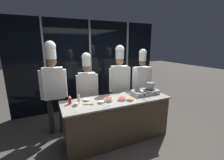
{
  "coord_description": "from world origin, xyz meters",
  "views": [
    {
      "loc": [
        -1.28,
        -2.61,
        2.0
      ],
      "look_at": [
        0.0,
        0.25,
        1.25
      ],
      "focal_mm": 24.0,
      "sensor_mm": 36.0,
      "label": 1
    }
  ],
  "objects_px": {
    "prep_bowl_bell_pepper": "(122,98)",
    "chef_sous": "(87,85)",
    "prep_bowl_noodles": "(101,102)",
    "serving_spoon_solid": "(108,106)",
    "stock_pot": "(150,86)",
    "prep_bowl_carrots": "(130,99)",
    "serving_spoon_slotted": "(90,104)",
    "chef_head": "(53,81)",
    "prep_bowl_onion": "(76,104)",
    "chef_line": "(119,78)",
    "squeeze_bottle_oil": "(79,99)",
    "portable_stove": "(145,92)",
    "prep_bowl_garlic": "(86,100)",
    "squeeze_bottle_chili": "(70,100)",
    "frying_pan": "(140,90)",
    "chef_pastry": "(142,79)",
    "prep_bowl_chili_flakes": "(109,99)"
  },
  "relations": [
    {
      "from": "prep_bowl_bell_pepper",
      "to": "chef_sous",
      "type": "distance_m",
      "value": 0.97
    },
    {
      "from": "prep_bowl_noodles",
      "to": "serving_spoon_solid",
      "type": "bearing_deg",
      "value": -70.27
    },
    {
      "from": "stock_pot",
      "to": "prep_bowl_carrots",
      "type": "relative_size",
      "value": 1.45
    },
    {
      "from": "serving_spoon_slotted",
      "to": "chef_head",
      "type": "xyz_separation_m",
      "value": [
        -0.57,
        0.82,
        0.31
      ]
    },
    {
      "from": "prep_bowl_onion",
      "to": "chef_line",
      "type": "height_order",
      "value": "chef_line"
    },
    {
      "from": "prep_bowl_bell_pepper",
      "to": "squeeze_bottle_oil",
      "type": "bearing_deg",
      "value": 167.47
    },
    {
      "from": "portable_stove",
      "to": "serving_spoon_solid",
      "type": "height_order",
      "value": "portable_stove"
    },
    {
      "from": "prep_bowl_garlic",
      "to": "chef_sous",
      "type": "xyz_separation_m",
      "value": [
        0.17,
        0.56,
        0.15
      ]
    },
    {
      "from": "squeeze_bottle_chili",
      "to": "chef_sous",
      "type": "height_order",
      "value": "chef_sous"
    },
    {
      "from": "serving_spoon_solid",
      "to": "chef_head",
      "type": "xyz_separation_m",
      "value": [
        -0.86,
        1.01,
        0.31
      ]
    },
    {
      "from": "frying_pan",
      "to": "chef_pastry",
      "type": "height_order",
      "value": "chef_pastry"
    },
    {
      "from": "serving_spoon_slotted",
      "to": "chef_head",
      "type": "bearing_deg",
      "value": 124.92
    },
    {
      "from": "stock_pot",
      "to": "serving_spoon_solid",
      "type": "relative_size",
      "value": 0.94
    },
    {
      "from": "stock_pot",
      "to": "prep_bowl_onion",
      "type": "distance_m",
      "value": 1.7
    },
    {
      "from": "squeeze_bottle_chili",
      "to": "serving_spoon_solid",
      "type": "distance_m",
      "value": 0.74
    },
    {
      "from": "chef_line",
      "to": "prep_bowl_carrots",
      "type": "bearing_deg",
      "value": 86.78
    },
    {
      "from": "prep_bowl_noodles",
      "to": "frying_pan",
      "type": "bearing_deg",
      "value": 4.85
    },
    {
      "from": "frying_pan",
      "to": "prep_bowl_noodles",
      "type": "height_order",
      "value": "frying_pan"
    },
    {
      "from": "squeeze_bottle_oil",
      "to": "prep_bowl_garlic",
      "type": "distance_m",
      "value": 0.2
    },
    {
      "from": "portable_stove",
      "to": "squeeze_bottle_chili",
      "type": "bearing_deg",
      "value": 176.15
    },
    {
      "from": "squeeze_bottle_chili",
      "to": "prep_bowl_bell_pepper",
      "type": "relative_size",
      "value": 0.97
    },
    {
      "from": "squeeze_bottle_chili",
      "to": "chef_sous",
      "type": "xyz_separation_m",
      "value": [
        0.5,
        0.6,
        0.09
      ]
    },
    {
      "from": "prep_bowl_carrots",
      "to": "chef_line",
      "type": "bearing_deg",
      "value": 77.36
    },
    {
      "from": "prep_bowl_garlic",
      "to": "prep_bowl_bell_pepper",
      "type": "height_order",
      "value": "prep_bowl_bell_pepper"
    },
    {
      "from": "prep_bowl_garlic",
      "to": "chef_head",
      "type": "distance_m",
      "value": 0.86
    },
    {
      "from": "prep_bowl_carrots",
      "to": "chef_line",
      "type": "xyz_separation_m",
      "value": [
        0.2,
        0.88,
        0.24
      ]
    },
    {
      "from": "chef_sous",
      "to": "chef_head",
      "type": "bearing_deg",
      "value": 6.17
    },
    {
      "from": "squeeze_bottle_oil",
      "to": "chef_line",
      "type": "distance_m",
      "value": 1.33
    },
    {
      "from": "squeeze_bottle_chili",
      "to": "chef_head",
      "type": "height_order",
      "value": "chef_head"
    },
    {
      "from": "serving_spoon_slotted",
      "to": "chef_line",
      "type": "xyz_separation_m",
      "value": [
        1.0,
        0.77,
        0.26
      ]
    },
    {
      "from": "frying_pan",
      "to": "serving_spoon_solid",
      "type": "relative_size",
      "value": 2.08
    },
    {
      "from": "prep_bowl_onion",
      "to": "prep_bowl_noodles",
      "type": "distance_m",
      "value": 0.47
    },
    {
      "from": "squeeze_bottle_chili",
      "to": "serving_spoon_slotted",
      "type": "distance_m",
      "value": 0.4
    },
    {
      "from": "prep_bowl_garlic",
      "to": "chef_line",
      "type": "xyz_separation_m",
      "value": [
        1.01,
        0.53,
        0.24
      ]
    },
    {
      "from": "prep_bowl_chili_flakes",
      "to": "portable_stove",
      "type": "bearing_deg",
      "value": 3.19
    },
    {
      "from": "prep_bowl_onion",
      "to": "prep_bowl_carrots",
      "type": "height_order",
      "value": "prep_bowl_onion"
    },
    {
      "from": "stock_pot",
      "to": "chef_line",
      "type": "xyz_separation_m",
      "value": [
        -0.44,
        0.68,
        0.08
      ]
    },
    {
      "from": "stock_pot",
      "to": "prep_bowl_carrots",
      "type": "bearing_deg",
      "value": -162.97
    },
    {
      "from": "portable_stove",
      "to": "prep_bowl_bell_pepper",
      "type": "bearing_deg",
      "value": -170.34
    },
    {
      "from": "frying_pan",
      "to": "stock_pot",
      "type": "xyz_separation_m",
      "value": [
        0.27,
        0.01,
        0.06
      ]
    },
    {
      "from": "stock_pot",
      "to": "chef_head",
      "type": "relative_size",
      "value": 0.1
    },
    {
      "from": "serving_spoon_slotted",
      "to": "chef_sous",
      "type": "distance_m",
      "value": 0.83
    },
    {
      "from": "prep_bowl_bell_pepper",
      "to": "chef_sous",
      "type": "xyz_separation_m",
      "value": [
        -0.5,
        0.82,
        0.14
      ]
    },
    {
      "from": "prep_bowl_noodles",
      "to": "prep_bowl_bell_pepper",
      "type": "height_order",
      "value": "prep_bowl_bell_pepper"
    },
    {
      "from": "prep_bowl_noodles",
      "to": "portable_stove",
      "type": "bearing_deg",
      "value": 4.51
    },
    {
      "from": "portable_stove",
      "to": "frying_pan",
      "type": "relative_size",
      "value": 1.32
    },
    {
      "from": "prep_bowl_carrots",
      "to": "chef_sous",
      "type": "xyz_separation_m",
      "value": [
        -0.64,
        0.91,
        0.14
      ]
    },
    {
      "from": "frying_pan",
      "to": "squeeze_bottle_chili",
      "type": "bearing_deg",
      "value": 175.61
    },
    {
      "from": "squeeze_bottle_oil",
      "to": "chef_head",
      "type": "height_order",
      "value": "chef_head"
    },
    {
      "from": "prep_bowl_garlic",
      "to": "prep_bowl_carrots",
      "type": "relative_size",
      "value": 1.0
    }
  ]
}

